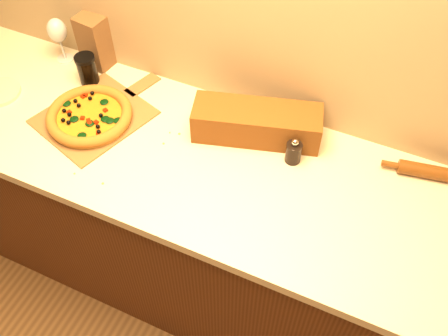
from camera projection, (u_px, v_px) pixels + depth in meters
cabinet at (212, 233)px, 2.10m from camera, size 2.80×0.65×0.86m
countertop at (210, 165)px, 1.75m from camera, size 2.84×0.68×0.04m
pizza_peel at (97, 115)px, 1.88m from camera, size 0.43×0.54×0.01m
pizza at (90, 116)px, 1.84m from camera, size 0.32×0.32×0.04m
pepper_grinder at (294, 152)px, 1.71m from camera, size 0.06×0.06×0.10m
rolling_pin at (436, 173)px, 1.67m from camera, size 0.36×0.09×0.05m
bread_bag at (257, 123)px, 1.77m from camera, size 0.47×0.27×0.12m
wine_glass at (57, 32)px, 1.98m from camera, size 0.08×0.08×0.19m
paper_bag at (95, 42)px, 1.98m from camera, size 0.12×0.10×0.22m
dark_jar at (87, 70)px, 1.95m from camera, size 0.08×0.08×0.13m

